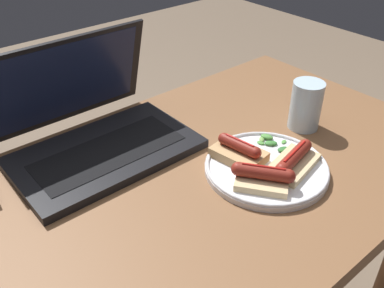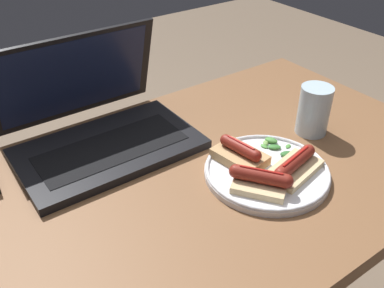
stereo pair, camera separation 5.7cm
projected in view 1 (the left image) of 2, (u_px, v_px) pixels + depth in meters
name	position (u px, v px, depth m)	size (l,w,h in m)	color
desk	(196.00, 213.00, 0.88)	(1.12, 0.64, 0.76)	brown
laptop	(94.00, 131.00, 0.89)	(0.37, 0.28, 0.22)	black
plate	(266.00, 167.00, 0.84)	(0.24, 0.24, 0.02)	silver
sausage_toast_left	(239.00, 151.00, 0.85)	(0.08, 0.11, 0.05)	tan
sausage_toast_middle	(293.00, 161.00, 0.82)	(0.13, 0.09, 0.04)	#D6B784
sausage_toast_right	(263.00, 176.00, 0.78)	(0.11, 0.12, 0.04)	#D6B784
salad_pile	(273.00, 143.00, 0.90)	(0.06, 0.08, 0.01)	#709E4C
drinking_glass	(306.00, 105.00, 0.95)	(0.07, 0.07, 0.11)	silver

